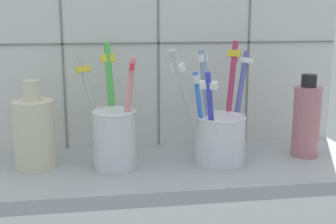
# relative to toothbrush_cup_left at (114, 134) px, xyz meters

# --- Properties ---
(counter_slab) EXTENTS (0.64, 0.22, 0.02)m
(counter_slab) POSITION_rel_toothbrush_cup_left_xyz_m (0.08, -0.01, -0.06)
(counter_slab) COLOR #9EA3A8
(counter_slab) RESTS_ON ground
(tile_wall_back) EXTENTS (0.64, 0.02, 0.45)m
(tile_wall_back) POSITION_rel_toothbrush_cup_left_xyz_m (0.08, 0.11, 0.15)
(tile_wall_back) COLOR silver
(tile_wall_back) RESTS_ON ground
(toothbrush_cup_left) EXTENTS (0.09, 0.10, 0.18)m
(toothbrush_cup_left) POSITION_rel_toothbrush_cup_left_xyz_m (0.00, 0.00, 0.00)
(toothbrush_cup_left) COLOR silver
(toothbrush_cup_left) RESTS_ON counter_slab
(toothbrush_cup_right) EXTENTS (0.15, 0.11, 0.19)m
(toothbrush_cup_right) POSITION_rel_toothbrush_cup_left_xyz_m (0.16, -0.00, -0.00)
(toothbrush_cup_right) COLOR silver
(toothbrush_cup_right) RESTS_ON counter_slab
(ceramic_vase) EXTENTS (0.06, 0.06, 0.13)m
(ceramic_vase) POSITION_rel_toothbrush_cup_left_xyz_m (-0.12, 0.01, 0.00)
(ceramic_vase) COLOR beige
(ceramic_vase) RESTS_ON counter_slab
(soap_bottle) EXTENTS (0.04, 0.04, 0.13)m
(soap_bottle) POSITION_rel_toothbrush_cup_left_xyz_m (0.31, 0.00, 0.01)
(soap_bottle) COLOR #BB6F7B
(soap_bottle) RESTS_ON counter_slab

